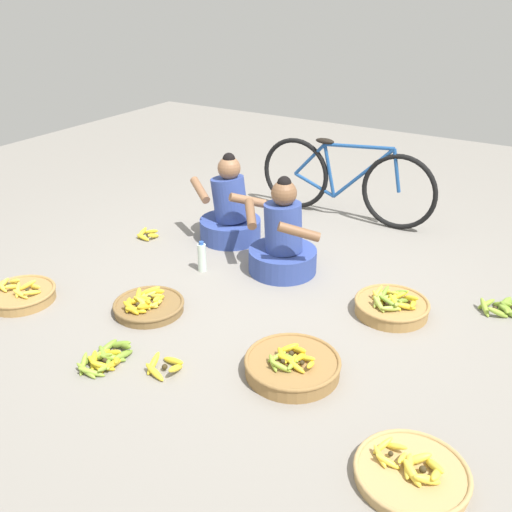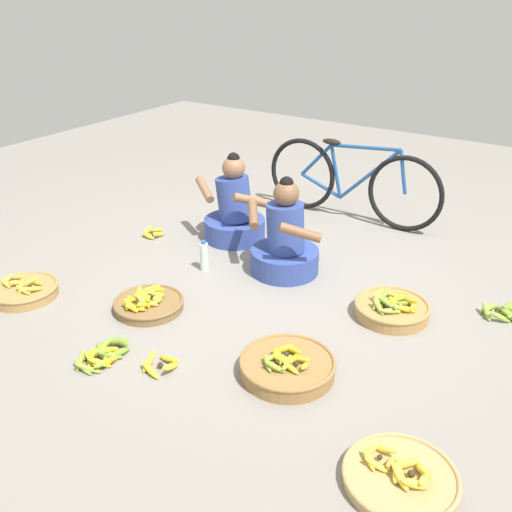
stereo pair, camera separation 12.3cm
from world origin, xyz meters
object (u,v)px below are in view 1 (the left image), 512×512
at_px(loose_bananas_mid_right, 164,366).
at_px(water_bottle, 202,257).
at_px(vendor_woman_front, 283,242).
at_px(banana_basket_back_left, 21,294).
at_px(bicycle_leaning, 345,181).
at_px(banana_basket_back_right, 392,306).
at_px(loose_bananas_front_left, 106,358).
at_px(vendor_woman_behind, 230,213).
at_px(banana_basket_back_center, 292,365).
at_px(loose_bananas_front_right, 147,234).
at_px(banana_basket_near_vendor, 148,305).
at_px(banana_basket_front_center, 412,473).
at_px(loose_bananas_near_bicycle, 509,308).

height_order(loose_bananas_mid_right, water_bottle, water_bottle).
height_order(vendor_woman_front, banana_basket_back_left, vendor_woman_front).
bearing_deg(bicycle_leaning, vendor_woman_front, -87.65).
xyz_separation_m(bicycle_leaning, banana_basket_back_right, (0.98, -1.42, -0.30)).
relative_size(banana_basket_back_left, loose_bananas_front_left, 1.26).
bearing_deg(banana_basket_back_left, vendor_woman_behind, 68.00).
distance_m(vendor_woman_front, vendor_woman_behind, 0.73).
distance_m(banana_basket_back_center, loose_bananas_front_right, 2.22).
xyz_separation_m(vendor_woman_front, banana_basket_back_right, (0.93, -0.17, -0.18)).
relative_size(vendor_woman_front, banana_basket_near_vendor, 1.58).
relative_size(banana_basket_back_left, banana_basket_back_right, 0.95).
distance_m(vendor_woman_front, loose_bananas_front_right, 1.32).
distance_m(banana_basket_back_left, banana_basket_front_center, 2.84).
bearing_deg(banana_basket_back_center, loose_bananas_near_bicycle, 55.56).
height_order(bicycle_leaning, loose_bananas_front_right, bicycle_leaning).
distance_m(banana_basket_back_left, banana_basket_back_right, 2.56).
xyz_separation_m(banana_basket_back_left, banana_basket_near_vendor, (0.85, 0.35, -0.00)).
relative_size(vendor_woman_front, loose_bananas_near_bicycle, 2.15).
height_order(vendor_woman_front, loose_bananas_near_bicycle, vendor_woman_front).
bearing_deg(loose_bananas_mid_right, banana_basket_near_vendor, 138.39).
bearing_deg(banana_basket_back_left, banana_basket_back_center, 7.36).
distance_m(loose_bananas_mid_right, loose_bananas_front_left, 0.36).
distance_m(loose_bananas_mid_right, loose_bananas_near_bicycle, 2.33).
xyz_separation_m(vendor_woman_behind, banana_basket_front_center, (2.17, -1.78, -0.20)).
height_order(vendor_woman_behind, water_bottle, vendor_woman_behind).
relative_size(vendor_woman_behind, banana_basket_back_right, 1.52).
relative_size(banana_basket_back_center, banana_basket_near_vendor, 1.15).
bearing_deg(banana_basket_front_center, loose_bananas_front_left, -177.68).
relative_size(banana_basket_near_vendor, banana_basket_back_right, 0.96).
height_order(loose_bananas_front_left, water_bottle, water_bottle).
distance_m(banana_basket_back_right, loose_bananas_front_left, 1.87).
height_order(vendor_woman_behind, banana_basket_back_right, vendor_woman_behind).
distance_m(loose_bananas_front_left, loose_bananas_front_right, 1.80).
bearing_deg(banana_basket_back_right, loose_bananas_mid_right, -124.97).
relative_size(vendor_woman_front, banana_basket_back_right, 1.52).
xyz_separation_m(vendor_woman_front, loose_bananas_front_left, (-0.31, -1.57, -0.21)).
height_order(banana_basket_near_vendor, banana_basket_back_right, banana_basket_back_right).
relative_size(banana_basket_back_left, water_bottle, 1.93).
height_order(banana_basket_back_right, water_bottle, water_bottle).
bearing_deg(banana_basket_back_center, banana_basket_front_center, -25.99).
height_order(banana_basket_front_center, loose_bananas_near_bicycle, banana_basket_front_center).
xyz_separation_m(banana_basket_back_right, water_bottle, (-1.46, -0.15, 0.05)).
bearing_deg(loose_bananas_near_bicycle, banana_basket_back_center, -124.44).
xyz_separation_m(loose_bananas_near_bicycle, water_bottle, (-2.13, -0.59, 0.08)).
xyz_separation_m(banana_basket_front_center, banana_basket_back_right, (-0.57, 1.33, 0.02)).
relative_size(vendor_woman_front, vendor_woman_behind, 1.00).
bearing_deg(banana_basket_back_center, banana_basket_back_left, -172.64).
xyz_separation_m(vendor_woman_behind, water_bottle, (0.15, -0.61, -0.13)).
bearing_deg(banana_basket_back_right, water_bottle, -174.01).
xyz_separation_m(banana_basket_front_center, loose_bananas_near_bicycle, (0.10, 1.76, -0.01)).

